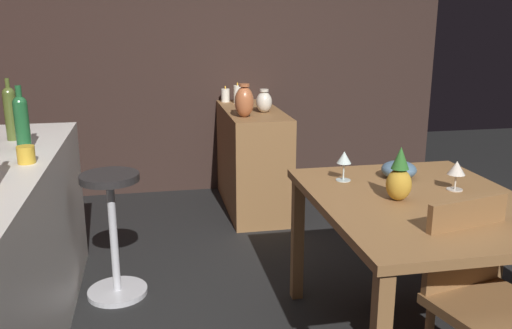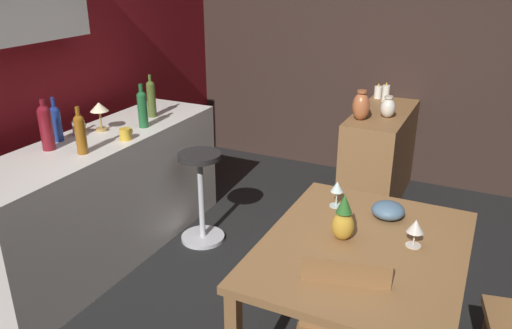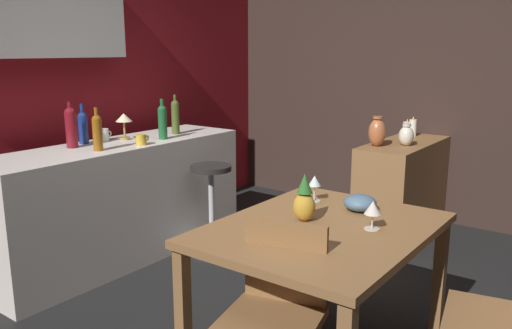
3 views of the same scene
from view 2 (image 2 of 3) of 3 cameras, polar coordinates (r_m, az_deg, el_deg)
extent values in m
plane|color=black|center=(3.19, 3.66, -17.37)|extent=(9.00, 9.00, 0.00)
cube|color=maroon|center=(3.85, -26.46, 8.90)|extent=(5.20, 0.10, 2.60)
cube|color=#33231E|center=(5.05, 12.20, 13.29)|extent=(0.10, 4.40, 2.60)
cube|color=olive|center=(2.55, 12.01, -9.28)|extent=(1.21, 0.95, 0.04)
cube|color=olive|center=(3.30, 6.77, -8.69)|extent=(0.06, 0.06, 0.70)
cube|color=olive|center=(3.18, 21.65, -11.57)|extent=(0.06, 0.06, 0.70)
cube|color=silver|center=(3.78, -16.75, -3.62)|extent=(2.10, 0.60, 0.90)
cube|color=olive|center=(4.62, 13.67, 0.90)|extent=(1.10, 0.44, 0.82)
cube|color=olive|center=(2.31, 9.89, -14.62)|extent=(0.12, 0.38, 0.39)
cylinder|color=#262323|center=(3.72, -6.40, 0.96)|extent=(0.32, 0.32, 0.04)
cylinder|color=silver|center=(3.86, -6.18, -3.87)|extent=(0.04, 0.04, 0.68)
cylinder|color=silver|center=(4.01, -5.99, -8.15)|extent=(0.34, 0.34, 0.03)
cylinder|color=silver|center=(2.89, 9.00, -4.60)|extent=(0.07, 0.07, 0.00)
cylinder|color=silver|center=(2.87, 9.05, -3.80)|extent=(0.01, 0.01, 0.09)
cone|color=silver|center=(2.84, 9.14, -2.47)|extent=(0.07, 0.07, 0.06)
cylinder|color=silver|center=(2.60, 17.29, -8.69)|extent=(0.07, 0.07, 0.00)
cylinder|color=silver|center=(2.58, 17.39, -7.96)|extent=(0.01, 0.01, 0.07)
cone|color=silver|center=(2.55, 17.56, -6.62)|extent=(0.08, 0.08, 0.07)
ellipsoid|color=gold|center=(2.54, 9.76, -6.82)|extent=(0.11, 0.11, 0.15)
cone|color=#2D6B28|center=(2.48, 9.94, -4.34)|extent=(0.08, 0.08, 0.10)
ellipsoid|color=slate|center=(2.80, 14.66, -5.01)|extent=(0.18, 0.18, 0.09)
cylinder|color=maroon|center=(3.46, -22.53, 3.53)|extent=(0.08, 0.08, 0.25)
sphere|color=maroon|center=(3.43, -22.83, 5.51)|extent=(0.08, 0.08, 0.08)
cylinder|color=maroon|center=(3.42, -22.96, 6.34)|extent=(0.03, 0.03, 0.05)
cylinder|color=#475623|center=(3.98, -11.70, 7.02)|extent=(0.07, 0.07, 0.25)
sphere|color=#475623|center=(3.95, -11.84, 8.75)|extent=(0.07, 0.07, 0.07)
cylinder|color=#475623|center=(3.94, -11.89, 9.46)|extent=(0.02, 0.02, 0.06)
cylinder|color=navy|center=(3.62, -21.56, 4.02)|extent=(0.07, 0.07, 0.20)
sphere|color=navy|center=(3.59, -21.78, 5.55)|extent=(0.07, 0.07, 0.07)
cylinder|color=navy|center=(3.58, -21.91, 6.46)|extent=(0.03, 0.03, 0.08)
cylinder|color=#8C5114|center=(3.32, -19.13, 2.94)|extent=(0.07, 0.07, 0.22)
sphere|color=#8C5114|center=(3.29, -19.36, 4.73)|extent=(0.07, 0.07, 0.07)
cylinder|color=#8C5114|center=(3.27, -19.48, 5.61)|extent=(0.03, 0.03, 0.07)
cylinder|color=#1E592D|center=(3.74, -12.65, 5.82)|extent=(0.07, 0.07, 0.23)
sphere|color=#1E592D|center=(3.71, -12.79, 7.53)|extent=(0.07, 0.07, 0.07)
cylinder|color=#1E592D|center=(3.70, -12.86, 8.33)|extent=(0.03, 0.03, 0.07)
cylinder|color=white|center=(3.70, -19.39, 3.85)|extent=(0.08, 0.08, 0.10)
torus|color=white|center=(3.74, -18.85, 4.15)|extent=(0.05, 0.01, 0.05)
cylinder|color=gold|center=(3.52, -14.50, 3.33)|extent=(0.08, 0.08, 0.08)
torus|color=gold|center=(3.55, -13.99, 3.63)|extent=(0.05, 0.01, 0.05)
cylinder|color=#A58447|center=(3.76, -17.00, 3.81)|extent=(0.08, 0.08, 0.02)
cylinder|color=#A58447|center=(3.74, -17.12, 4.85)|extent=(0.02, 0.02, 0.12)
cone|color=beige|center=(3.72, -17.28, 6.23)|extent=(0.13, 0.13, 0.06)
cylinder|color=white|center=(4.92, 13.60, 7.92)|extent=(0.07, 0.07, 0.11)
ellipsoid|color=yellow|center=(4.91, 13.67, 8.70)|extent=(0.01, 0.01, 0.03)
cylinder|color=white|center=(4.81, 14.40, 7.75)|extent=(0.07, 0.07, 0.15)
ellipsoid|color=yellow|center=(4.79, 14.50, 8.78)|extent=(0.01, 0.01, 0.03)
ellipsoid|color=beige|center=(4.31, 14.63, 6.19)|extent=(0.12, 0.12, 0.16)
cylinder|color=beige|center=(4.29, 14.75, 7.35)|extent=(0.07, 0.07, 0.02)
ellipsoid|color=#B26038|center=(4.19, 11.74, 6.43)|extent=(0.14, 0.14, 0.22)
cylinder|color=#B26038|center=(4.16, 11.87, 8.06)|extent=(0.08, 0.08, 0.02)
camera|label=1|loc=(1.71, -60.14, -6.17)|focal=38.31mm
camera|label=3|loc=(0.85, 101.30, -38.15)|focal=36.40mm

